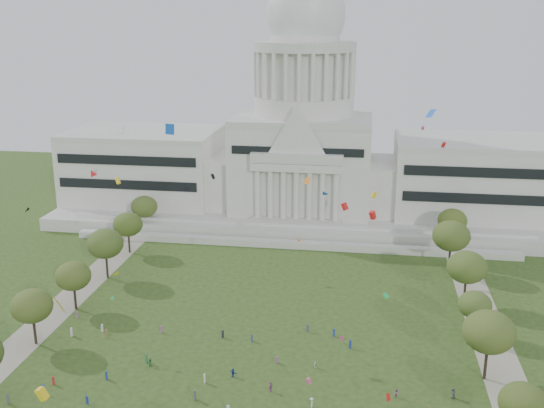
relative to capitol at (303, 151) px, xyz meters
name	(u,v)px	position (x,y,z in m)	size (l,w,h in m)	color
capitol	(303,151)	(0.00, 0.00, 0.00)	(160.00, 64.50, 91.30)	#B8B7AD
path_left	(52,315)	(-48.00, -83.59, -22.28)	(8.00, 160.00, 0.04)	gray
path_right	(493,347)	(48.00, -83.59, -22.28)	(8.00, 160.00, 0.04)	gray
row_tree_r_1	(523,403)	(46.22, -115.34, -14.64)	(7.58, 7.58, 10.78)	black
row_tree_l_2	(32,306)	(-45.04, -96.29, -13.79)	(8.42, 8.42, 11.97)	black
row_tree_r_2	(489,332)	(44.17, -96.15, -12.64)	(9.55, 9.55, 13.58)	black
row_tree_l_3	(73,276)	(-44.09, -79.67, -14.09)	(8.12, 8.12, 11.55)	black
row_tree_r_3	(475,305)	(44.40, -79.10, -15.21)	(7.01, 7.01, 9.98)	black
row_tree_l_4	(105,244)	(-44.08, -61.17, -12.90)	(9.29, 9.29, 13.21)	black
row_tree_r_4	(467,267)	(44.76, -63.55, -13.01)	(9.19, 9.19, 13.06)	black
row_tree_l_5	(128,224)	(-45.22, -42.58, -13.88)	(8.33, 8.33, 11.85)	black
row_tree_r_5	(451,236)	(43.49, -43.40, -12.37)	(9.82, 9.82, 13.96)	black
row_tree_l_6	(144,207)	(-46.87, -24.45, -14.02)	(8.19, 8.19, 11.64)	black
row_tree_r_6	(452,221)	(45.96, -25.46, -13.79)	(8.42, 8.42, 11.97)	black
person_0	(453,393)	(37.64, -103.48, -21.30)	(0.97, 0.63, 1.98)	#4C4C51
person_2	(397,393)	(27.85, -104.75, -21.47)	(0.80, 0.50, 1.66)	#994C8C
person_3	(312,402)	(13.20, -109.92, -21.39)	(1.17, 0.61, 1.82)	silver
person_4	(271,387)	(5.53, -106.37, -21.32)	(1.14, 0.62, 1.94)	#994C8C
person_5	(233,373)	(-2.19, -102.57, -21.43)	(1.61, 0.64, 1.74)	navy
person_8	(150,362)	(-18.76, -101.29, -21.44)	(0.84, 0.52, 1.72)	#33723F
person_10	(315,364)	(12.72, -96.99, -21.56)	(0.86, 0.47, 1.47)	silver
distant_crowd	(172,361)	(-14.64, -100.26, -21.43)	(62.71, 36.07, 1.95)	#4C4C51
kite_swarm	(245,248)	(1.21, -106.46, 4.93)	(87.68, 105.31, 67.26)	#E54C8C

